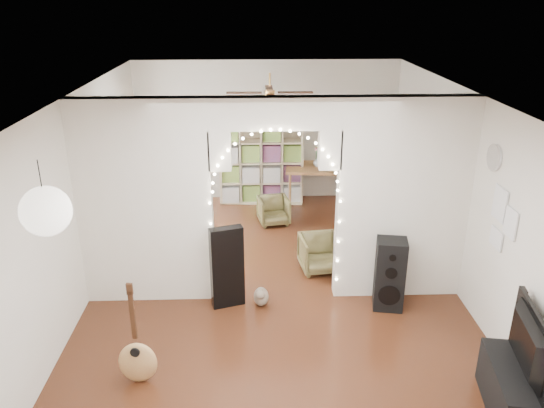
{
  "coord_description": "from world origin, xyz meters",
  "views": [
    {
      "loc": [
        -0.27,
        -6.3,
        3.84
      ],
      "look_at": [
        -0.03,
        0.3,
        1.21
      ],
      "focal_mm": 35.0,
      "sensor_mm": 36.0,
      "label": 1
    }
  ],
  "objects_px": {
    "floor_speaker": "(390,274)",
    "dining_chair_left": "(274,211)",
    "dining_table": "(318,170)",
    "dining_chair_right": "(320,253)",
    "media_console": "(511,391)",
    "bookcase": "(261,161)",
    "acoustic_guitar": "(136,347)"
  },
  "relations": [
    {
      "from": "floor_speaker",
      "to": "dining_chair_left",
      "type": "relative_size",
      "value": 1.81
    },
    {
      "from": "dining_table",
      "to": "dining_chair_right",
      "type": "xyz_separation_m",
      "value": [
        -0.26,
        -2.68,
        -0.42
      ]
    },
    {
      "from": "dining_table",
      "to": "media_console",
      "type": "bearing_deg",
      "value": -71.97
    },
    {
      "from": "floor_speaker",
      "to": "bookcase",
      "type": "xyz_separation_m",
      "value": [
        -1.58,
        3.88,
        0.34
      ]
    },
    {
      "from": "floor_speaker",
      "to": "bookcase",
      "type": "relative_size",
      "value": 0.59
    },
    {
      "from": "acoustic_guitar",
      "to": "dining_table",
      "type": "bearing_deg",
      "value": 70.93
    },
    {
      "from": "acoustic_guitar",
      "to": "dining_chair_right",
      "type": "distance_m",
      "value": 3.25
    },
    {
      "from": "bookcase",
      "to": "acoustic_guitar",
      "type": "bearing_deg",
      "value": -101.17
    },
    {
      "from": "dining_chair_right",
      "to": "dining_table",
      "type": "bearing_deg",
      "value": 76.98
    },
    {
      "from": "acoustic_guitar",
      "to": "bookcase",
      "type": "distance_m",
      "value": 5.41
    },
    {
      "from": "dining_table",
      "to": "bookcase",
      "type": "bearing_deg",
      "value": 177.5
    },
    {
      "from": "floor_speaker",
      "to": "dining_table",
      "type": "distance_m",
      "value": 3.76
    },
    {
      "from": "media_console",
      "to": "dining_chair_left",
      "type": "relative_size",
      "value": 1.88
    },
    {
      "from": "floor_speaker",
      "to": "bookcase",
      "type": "height_order",
      "value": "bookcase"
    },
    {
      "from": "bookcase",
      "to": "dining_chair_right",
      "type": "xyz_separation_m",
      "value": [
        0.82,
        -2.84,
        -0.55
      ]
    },
    {
      "from": "media_console",
      "to": "dining_chair_right",
      "type": "height_order",
      "value": "dining_chair_right"
    },
    {
      "from": "dining_chair_left",
      "to": "dining_chair_right",
      "type": "bearing_deg",
      "value": -80.88
    },
    {
      "from": "acoustic_guitar",
      "to": "dining_chair_left",
      "type": "distance_m",
      "value": 4.42
    },
    {
      "from": "floor_speaker",
      "to": "media_console",
      "type": "relative_size",
      "value": 0.96
    },
    {
      "from": "dining_table",
      "to": "dining_chair_left",
      "type": "height_order",
      "value": "dining_table"
    },
    {
      "from": "bookcase",
      "to": "floor_speaker",
      "type": "bearing_deg",
      "value": -64.08
    },
    {
      "from": "dining_chair_left",
      "to": "acoustic_guitar",
      "type": "bearing_deg",
      "value": -121.54
    },
    {
      "from": "acoustic_guitar",
      "to": "floor_speaker",
      "type": "xyz_separation_m",
      "value": [
        2.97,
        1.34,
        0.04
      ]
    },
    {
      "from": "acoustic_guitar",
      "to": "floor_speaker",
      "type": "bearing_deg",
      "value": 31.21
    },
    {
      "from": "dining_chair_left",
      "to": "dining_chair_right",
      "type": "height_order",
      "value": "dining_chair_right"
    },
    {
      "from": "floor_speaker",
      "to": "media_console",
      "type": "bearing_deg",
      "value": -59.02
    },
    {
      "from": "dining_table",
      "to": "dining_chair_left",
      "type": "bearing_deg",
      "value": -127.45
    },
    {
      "from": "floor_speaker",
      "to": "media_console",
      "type": "xyz_separation_m",
      "value": [
        0.74,
        -1.91,
        -0.23
      ]
    },
    {
      "from": "media_console",
      "to": "dining_table",
      "type": "bearing_deg",
      "value": 112.16
    },
    {
      "from": "media_console",
      "to": "bookcase",
      "type": "height_order",
      "value": "bookcase"
    },
    {
      "from": "acoustic_guitar",
      "to": "floor_speaker",
      "type": "relative_size",
      "value": 1.05
    },
    {
      "from": "dining_chair_right",
      "to": "bookcase",
      "type": "bearing_deg",
      "value": 98.68
    }
  ]
}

